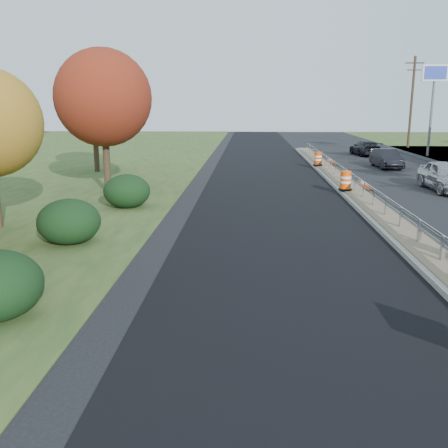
{
  "coord_description": "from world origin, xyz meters",
  "views": [
    {
      "loc": [
        -5.53,
        -15.88,
        4.56
      ],
      "look_at": [
        -6.25,
        -1.54,
        1.1
      ],
      "focal_mm": 40.0,
      "sensor_mm": 36.0,
      "label": 1
    }
  ],
  "objects_px": {
    "barrel_median_far": "(318,159)",
    "car_dark_far": "(365,148)",
    "car_dark_mid": "(386,159)",
    "barrel_median_mid": "(346,181)",
    "car_silver": "(446,176)"
  },
  "relations": [
    {
      "from": "car_silver",
      "to": "car_dark_far",
      "type": "xyz_separation_m",
      "value": [
        -0.04,
        19.13,
        -0.14
      ]
    },
    {
      "from": "barrel_median_far",
      "to": "car_dark_mid",
      "type": "xyz_separation_m",
      "value": [
        5.06,
        0.69,
        -0.01
      ]
    },
    {
      "from": "barrel_median_far",
      "to": "car_dark_far",
      "type": "relative_size",
      "value": 0.21
    },
    {
      "from": "barrel_median_far",
      "to": "car_silver",
      "type": "xyz_separation_m",
      "value": [
        5.64,
        -9.15,
        0.11
      ]
    },
    {
      "from": "barrel_median_far",
      "to": "car_dark_far",
      "type": "bearing_deg",
      "value": 60.73
    },
    {
      "from": "barrel_median_mid",
      "to": "car_dark_far",
      "type": "relative_size",
      "value": 0.22
    },
    {
      "from": "barrel_median_mid",
      "to": "car_silver",
      "type": "xyz_separation_m",
      "value": [
        5.64,
        1.5,
        0.1
      ]
    },
    {
      "from": "barrel_median_far",
      "to": "car_silver",
      "type": "bearing_deg",
      "value": -58.38
    },
    {
      "from": "car_dark_far",
      "to": "barrel_median_far",
      "type": "bearing_deg",
      "value": 55.97
    },
    {
      "from": "barrel_median_mid",
      "to": "barrel_median_far",
      "type": "bearing_deg",
      "value": 90.0
    },
    {
      "from": "barrel_median_mid",
      "to": "car_dark_far",
      "type": "height_order",
      "value": "car_dark_far"
    },
    {
      "from": "car_dark_mid",
      "to": "car_dark_far",
      "type": "distance_m",
      "value": 9.3
    },
    {
      "from": "car_dark_mid",
      "to": "barrel_median_mid",
      "type": "bearing_deg",
      "value": -116.11
    },
    {
      "from": "car_silver",
      "to": "car_dark_far",
      "type": "distance_m",
      "value": 19.13
    },
    {
      "from": "barrel_median_far",
      "to": "car_dark_mid",
      "type": "relative_size",
      "value": 0.23
    }
  ]
}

